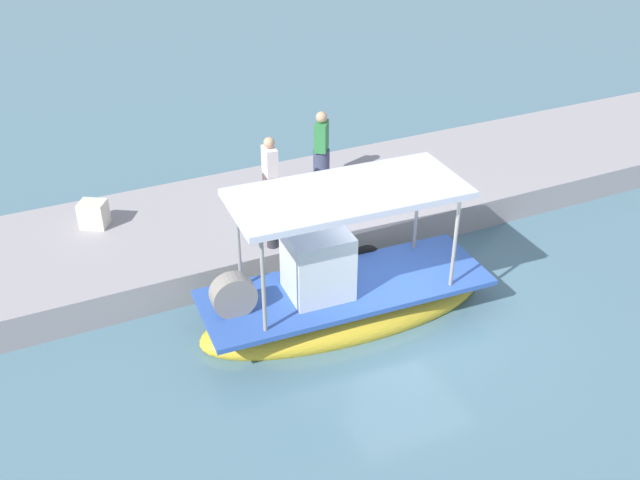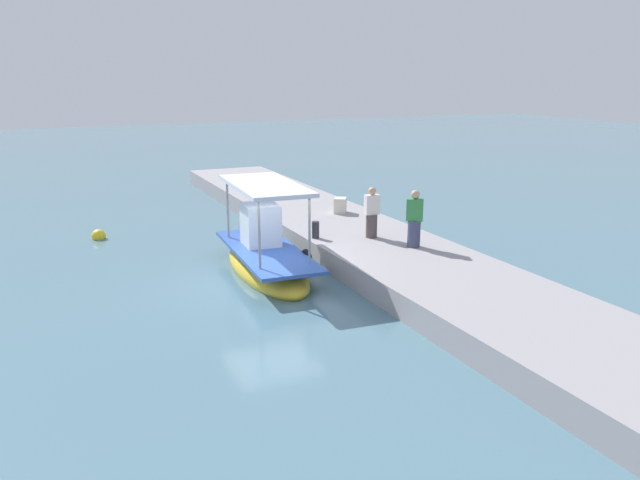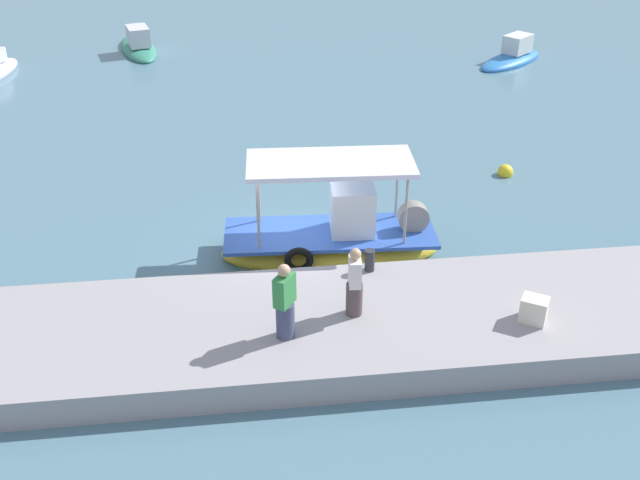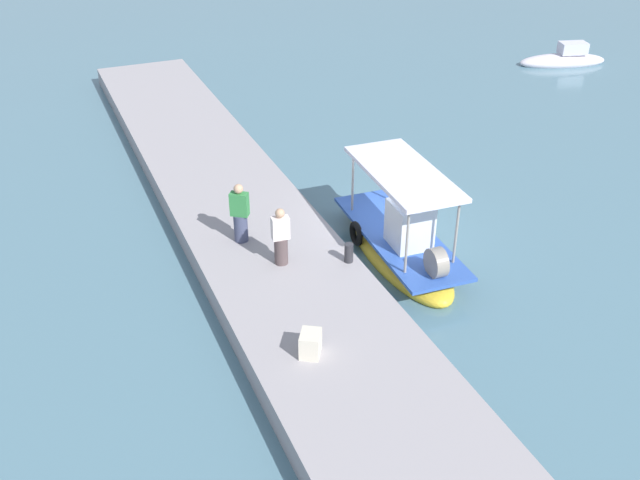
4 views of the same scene
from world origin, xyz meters
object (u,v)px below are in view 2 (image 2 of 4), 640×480
Objects in this scene: cargo_crate at (340,205)px; marker_buoy at (99,236)px; fisherman_near_bollard at (414,221)px; fisherman_by_crate at (372,215)px; main_fishing_boat at (266,256)px; mooring_bollard at (316,230)px.

cargo_crate reaches higher than marker_buoy.
fisherman_near_bollard is 3.49× the size of marker_buoy.
fisherman_near_bollard is 1.66m from fisherman_by_crate.
main_fishing_boat is 5.73m from cargo_crate.
main_fishing_boat reaches higher than fisherman_by_crate.
fisherman_near_bollard reaches higher than cargo_crate.
mooring_bollard is 0.95× the size of cargo_crate.
cargo_crate is 8.94m from marker_buoy.
cargo_crate is (3.77, -0.72, -0.46)m from fisherman_by_crate.
mooring_bollard is at bearing 69.01° from fisherman_by_crate.
cargo_crate is (5.32, -0.10, -0.51)m from fisherman_near_bollard.
fisherman_by_crate is 2.87× the size of cargo_crate.
cargo_crate is (3.73, -4.32, 0.49)m from main_fishing_boat.
main_fishing_boat is 3.72m from fisherman_by_crate.
fisherman_near_bollard is at bearing 178.88° from cargo_crate.
marker_buoy is (2.44, 8.55, -0.87)m from cargo_crate.
main_fishing_boat is 2.06m from mooring_bollard.
main_fishing_boat is 3.31× the size of fisherman_near_bollard.
fisherman_near_bollard is 3.22m from mooring_bollard.
main_fishing_boat reaches higher than fisherman_near_bollard.
fisherman_by_crate reaches higher than marker_buoy.
fisherman_near_bollard is at bearing -133.54° from mooring_bollard.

